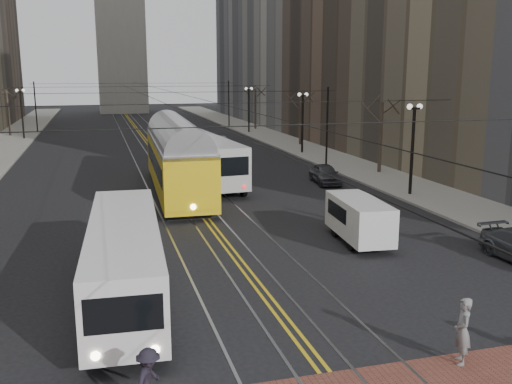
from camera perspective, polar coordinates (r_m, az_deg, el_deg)
ground at (r=16.75m, az=5.57°, el=-15.96°), size 260.00×260.00×0.00m
sidewalk_right at (r=62.71m, az=3.52°, el=4.82°), size 5.00×140.00×0.15m
streetcar_rails at (r=59.53m, az=-10.29°, el=4.20°), size 4.80×130.00×0.02m
centre_lines at (r=59.53m, az=-10.29°, el=4.20°), size 0.42×130.00×0.01m
building_right_far at (r=105.17m, az=1.64°, el=18.58°), size 16.00×20.00×40.00m
lamp_posts at (r=43.16m, az=-8.31°, el=5.13°), size 27.60×57.20×5.60m
street_trees at (r=49.57m, az=-9.30°, el=5.96°), size 31.68×53.28×5.60m
trolley_wires at (r=49.07m, az=-9.28°, el=7.05°), size 25.96×120.00×6.60m
transit_bus at (r=20.36m, az=-12.98°, el=-6.80°), size 2.91×11.22×2.78m
streetcar at (r=37.62m, az=-7.88°, el=2.75°), size 3.61×16.15×3.78m
rear_bus at (r=40.65m, az=-5.18°, el=3.14°), size 3.59×12.74×3.28m
cargo_van at (r=26.88m, az=10.27°, el=-2.90°), size 2.18×4.79×2.06m
sedan_grey at (r=40.97m, az=6.93°, el=1.82°), size 2.08×4.19×1.37m
sedan_silver at (r=55.69m, az=-3.87°, el=4.70°), size 2.47×5.27×1.67m
pedestrian_b at (r=16.83m, az=19.95°, el=-12.93°), size 0.67×0.80×1.88m
pedestrian_d at (r=14.15m, az=-10.66°, el=-18.03°), size 0.97×1.17×1.58m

